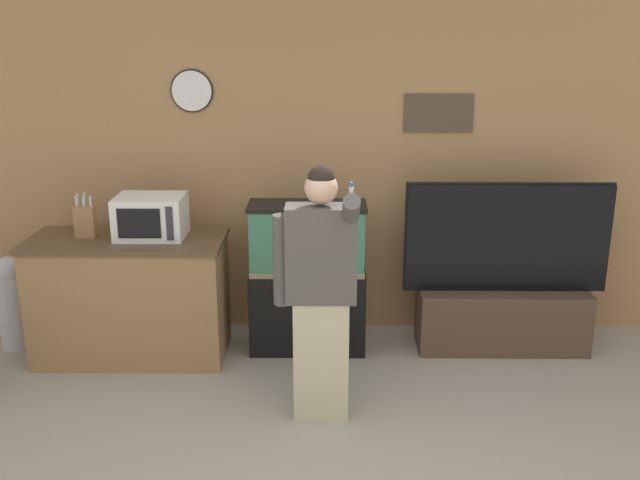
# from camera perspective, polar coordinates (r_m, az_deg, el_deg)

# --- Properties ---
(wall_back_paneled) EXTENTS (10.00, 0.08, 2.60)m
(wall_back_paneled) POSITION_cam_1_polar(r_m,az_deg,el_deg) (5.68, 1.85, 5.46)
(wall_back_paneled) COLOR #A87A4C
(wall_back_paneled) RESTS_ON ground_plane
(counter_island) EXTENTS (1.43, 0.66, 0.93)m
(counter_island) POSITION_cam_1_polar(r_m,az_deg,el_deg) (5.53, -14.91, -4.46)
(counter_island) COLOR olive
(counter_island) RESTS_ON ground_plane
(microwave) EXTENTS (0.49, 0.39, 0.31)m
(microwave) POSITION_cam_1_polar(r_m,az_deg,el_deg) (5.33, -13.38, 1.84)
(microwave) COLOR white
(microwave) RESTS_ON counter_island
(knife_block) EXTENTS (0.14, 0.09, 0.32)m
(knife_block) POSITION_cam_1_polar(r_m,az_deg,el_deg) (5.46, -18.28, 1.43)
(knife_block) COLOR olive
(knife_block) RESTS_ON counter_island
(aquarium_on_stand) EXTENTS (0.88, 0.37, 1.16)m
(aquarium_on_stand) POSITION_cam_1_polar(r_m,az_deg,el_deg) (5.41, -1.00, -3.05)
(aquarium_on_stand) COLOR black
(aquarium_on_stand) RESTS_ON ground_plane
(tv_on_stand) EXTENTS (1.55, 0.40, 1.31)m
(tv_on_stand) POSITION_cam_1_polar(r_m,az_deg,el_deg) (5.66, 14.42, -4.76)
(tv_on_stand) COLOR #4C3828
(tv_on_stand) RESTS_ON ground_plane
(person_standing) EXTENTS (0.52, 0.39, 1.64)m
(person_standing) POSITION_cam_1_polar(r_m,az_deg,el_deg) (4.38, -0.02, -4.11)
(person_standing) COLOR #BCAD89
(person_standing) RESTS_ON ground_plane
(trash_bin) EXTENTS (0.26, 0.26, 0.74)m
(trash_bin) POSITION_cam_1_polar(r_m,az_deg,el_deg) (6.00, -23.25, -4.44)
(trash_bin) COLOR #B7B7BC
(trash_bin) RESTS_ON ground_plane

